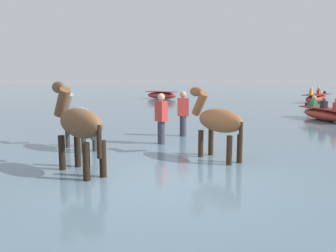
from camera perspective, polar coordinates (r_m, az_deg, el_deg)
ground_plane at (r=6.52m, az=-1.29°, el=-10.79°), size 120.00×120.00×0.00m
water_surface at (r=16.24m, az=3.98°, el=1.21°), size 90.00×90.00×0.26m
horse_lead_chestnut at (r=7.87m, az=7.99°, el=0.61°), size 1.37×1.44×1.84m
horse_trailing_bay at (r=6.91m, az=-14.18°, el=0.11°), size 1.59×1.45×1.99m
horse_flank_grey at (r=9.17m, az=-14.16°, el=1.22°), size 1.39×1.29×1.76m
boat_near_port at (r=15.87m, az=24.02°, el=1.81°), size 1.70×2.90×0.98m
boat_far_inshore at (r=25.53m, az=22.78°, el=4.13°), size 2.52×3.03×1.05m
boat_mid_outer at (r=27.26m, az=-1.03°, el=4.97°), size 2.74×2.06×0.57m
person_spectator_far at (r=10.78m, az=2.43°, el=1.56°), size 0.35×0.26×1.63m
person_onlooker_left at (r=9.56m, az=-1.09°, el=0.71°), size 0.37×0.37×1.63m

